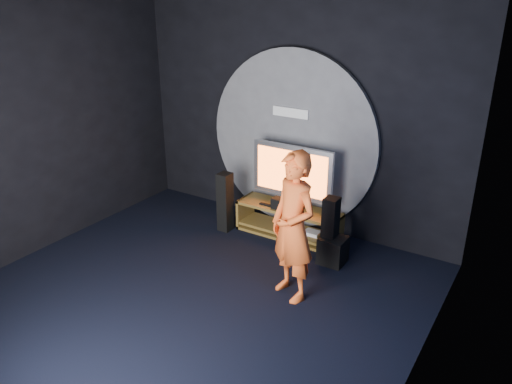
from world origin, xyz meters
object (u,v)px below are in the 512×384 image
tower_speaker_right (330,230)px  player (293,227)px  media_console (289,224)px  subwoofer (333,250)px  tower_speaker_left (225,202)px  tv (292,174)px

tower_speaker_right → player: (-0.04, -0.96, 0.43)m
media_console → subwoofer: size_ratio=4.24×
subwoofer → tower_speaker_left: bearing=178.6°
tv → player: (0.74, -1.36, -0.06)m
media_console → subwoofer: bearing=-23.0°
tower_speaker_right → player: 1.06m
media_console → player: bearing=-60.2°
media_console → tv: 0.75m
tower_speaker_right → subwoofer: size_ratio=2.47×
media_console → player: (0.74, -1.29, 0.68)m
tv → player: 1.55m
tv → subwoofer: 1.22m
subwoofer → player: bearing=-96.4°
media_console → tower_speaker_right: size_ratio=1.72×
media_console → subwoofer: (0.84, -0.36, -0.01)m
tv → subwoofer: bearing=-26.6°
tower_speaker_right → tv: bearing=153.2°
tv → tower_speaker_right: bearing=-26.8°
tower_speaker_left → tower_speaker_right: (1.66, -0.01, 0.00)m
media_console → tv: size_ratio=1.26×
tv → player: player is taller
media_console → tv: bearing=95.6°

